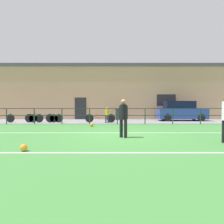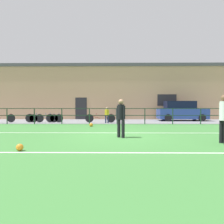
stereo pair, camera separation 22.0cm
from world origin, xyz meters
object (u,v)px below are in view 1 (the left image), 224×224
at_px(parked_car_red, 180,111).
at_px(bicycle_parked_3, 42,118).
at_px(spectator_child, 106,114).
at_px(bicycle_parked_4, 38,118).
at_px(soccer_ball_spare, 23,148).
at_px(trash_bin_0, 118,114).
at_px(soccer_ball_match, 91,125).
at_px(player_goalkeeper, 122,116).
at_px(bicycle_parked_0, 99,118).
at_px(bicycle_parked_1, 48,118).

xyz_separation_m(parked_car_red, bicycle_parked_3, (-11.36, -2.05, -0.47)).
xyz_separation_m(spectator_child, parked_car_red, (6.40, 2.58, 0.13)).
bearing_deg(bicycle_parked_4, parked_car_red, 9.98).
distance_m(spectator_child, parked_car_red, 6.90).
xyz_separation_m(soccer_ball_spare, spectator_child, (2.24, 9.62, 0.59)).
relative_size(spectator_child, bicycle_parked_4, 0.52).
bearing_deg(trash_bin_0, soccer_ball_spare, -103.90).
xyz_separation_m(soccer_ball_match, bicycle_parked_4, (-4.36, 2.99, 0.25)).
relative_size(spectator_child, parked_car_red, 0.29).
distance_m(soccer_ball_spare, bicycle_parked_3, 10.50).
xyz_separation_m(soccer_ball_match, bicycle_parked_3, (-4.05, 2.99, 0.24)).
relative_size(player_goalkeeper, bicycle_parked_0, 0.69).
height_order(soccer_ball_match, spectator_child, spectator_child).
bearing_deg(trash_bin_0, spectator_child, -106.06).
bearing_deg(bicycle_parked_4, bicycle_parked_0, 0.00).
xyz_separation_m(bicycle_parked_0, bicycle_parked_3, (-4.42, 0.00, -0.01)).
bearing_deg(parked_car_red, soccer_ball_spare, -125.32).
height_order(soccer_ball_match, bicycle_parked_3, bicycle_parked_3).
bearing_deg(bicycle_parked_1, bicycle_parked_0, 0.00).
relative_size(soccer_ball_match, bicycle_parked_4, 0.10).
relative_size(soccer_ball_spare, spectator_child, 0.18).
height_order(soccer_ball_spare, trash_bin_0, trash_bin_0).
bearing_deg(parked_car_red, player_goalkeeper, -120.10).
height_order(soccer_ball_spare, bicycle_parked_1, bicycle_parked_1).
bearing_deg(bicycle_parked_4, player_goalkeeper, -50.78).
height_order(player_goalkeeper, bicycle_parked_4, player_goalkeeper).
bearing_deg(bicycle_parked_3, soccer_ball_spare, -74.97).
bearing_deg(bicycle_parked_1, soccer_ball_spare, -77.25).
relative_size(bicycle_parked_0, bicycle_parked_3, 1.04).
distance_m(bicycle_parked_0, bicycle_parked_4, 4.73).
bearing_deg(bicycle_parked_1, bicycle_parked_4, -180.00).
distance_m(soccer_ball_spare, bicycle_parked_0, 10.29).
bearing_deg(spectator_child, bicycle_parked_1, -6.08).
relative_size(player_goalkeeper, soccer_ball_match, 6.94).
bearing_deg(soccer_ball_match, bicycle_parked_0, 82.94).
bearing_deg(bicycle_parked_4, bicycle_parked_1, 0.00).
xyz_separation_m(bicycle_parked_0, bicycle_parked_1, (-3.99, 0.00, -0.00)).
xyz_separation_m(spectator_child, bicycle_parked_3, (-4.97, 0.53, -0.34)).
relative_size(parked_car_red, bicycle_parked_0, 1.77).
bearing_deg(parked_car_red, trash_bin_0, 171.57).
distance_m(bicycle_parked_4, trash_bin_0, 6.87).
distance_m(soccer_ball_match, trash_bin_0, 6.16).
height_order(parked_car_red, bicycle_parked_1, parked_car_red).
bearing_deg(bicycle_parked_4, soccer_ball_spare, -73.36).
distance_m(parked_car_red, bicycle_parked_0, 7.26).
height_order(bicycle_parked_1, bicycle_parked_3, bicycle_parked_1).
distance_m(bicycle_parked_1, bicycle_parked_4, 0.74).
bearing_deg(trash_bin_0, soccer_ball_match, -107.92).
xyz_separation_m(spectator_child, bicycle_parked_4, (-5.27, 0.53, -0.33)).
distance_m(parked_car_red, trash_bin_0, 5.49).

